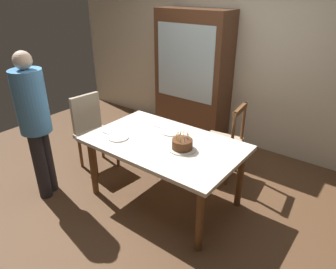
{
  "coord_description": "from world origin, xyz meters",
  "views": [
    {
      "loc": [
        1.75,
        -2.22,
        2.19
      ],
      "look_at": [
        0.05,
        0.0,
        0.82
      ],
      "focal_mm": 32.9,
      "sensor_mm": 36.0,
      "label": 1
    }
  ],
  "objects_px": {
    "plate_near_celebrant": "(118,137)",
    "chair_spindle_back": "(223,142)",
    "person_celebrant": "(35,119)",
    "china_cabinet": "(193,77)",
    "chair_upholstered": "(92,128)",
    "plate_far_side": "(171,132)",
    "dining_table": "(164,149)",
    "birthday_cake": "(182,145)"
  },
  "relations": [
    {
      "from": "plate_near_celebrant",
      "to": "chair_spindle_back",
      "type": "distance_m",
      "value": 1.29
    },
    {
      "from": "person_celebrant",
      "to": "china_cabinet",
      "type": "relative_size",
      "value": 0.86
    },
    {
      "from": "plate_near_celebrant",
      "to": "chair_upholstered",
      "type": "height_order",
      "value": "chair_upholstered"
    },
    {
      "from": "chair_upholstered",
      "to": "plate_far_side",
      "type": "bearing_deg",
      "value": 9.92
    },
    {
      "from": "person_celebrant",
      "to": "dining_table",
      "type": "bearing_deg",
      "value": 32.52
    },
    {
      "from": "china_cabinet",
      "to": "dining_table",
      "type": "bearing_deg",
      "value": -66.49
    },
    {
      "from": "birthday_cake",
      "to": "plate_near_celebrant",
      "type": "bearing_deg",
      "value": -162.9
    },
    {
      "from": "chair_spindle_back",
      "to": "chair_upholstered",
      "type": "distance_m",
      "value": 1.66
    },
    {
      "from": "dining_table",
      "to": "birthday_cake",
      "type": "distance_m",
      "value": 0.27
    },
    {
      "from": "dining_table",
      "to": "chair_spindle_back",
      "type": "relative_size",
      "value": 1.69
    },
    {
      "from": "plate_far_side",
      "to": "plate_near_celebrant",
      "type": "bearing_deg",
      "value": -128.82
    },
    {
      "from": "chair_spindle_back",
      "to": "china_cabinet",
      "type": "xyz_separation_m",
      "value": [
        -0.94,
        0.73,
        0.49
      ]
    },
    {
      "from": "dining_table",
      "to": "birthday_cake",
      "type": "bearing_deg",
      "value": -3.71
    },
    {
      "from": "person_celebrant",
      "to": "plate_near_celebrant",
      "type": "bearing_deg",
      "value": 35.71
    },
    {
      "from": "dining_table",
      "to": "plate_far_side",
      "type": "height_order",
      "value": "plate_far_side"
    },
    {
      "from": "chair_upholstered",
      "to": "china_cabinet",
      "type": "bearing_deg",
      "value": 71.36
    },
    {
      "from": "birthday_cake",
      "to": "chair_upholstered",
      "type": "relative_size",
      "value": 0.29
    },
    {
      "from": "plate_near_celebrant",
      "to": "person_celebrant",
      "type": "xyz_separation_m",
      "value": [
        -0.7,
        -0.5,
        0.2
      ]
    },
    {
      "from": "chair_spindle_back",
      "to": "person_celebrant",
      "type": "height_order",
      "value": "person_celebrant"
    },
    {
      "from": "birthday_cake",
      "to": "chair_upholstered",
      "type": "height_order",
      "value": "chair_upholstered"
    },
    {
      "from": "plate_far_side",
      "to": "birthday_cake",
      "type": "bearing_deg",
      "value": -37.01
    },
    {
      "from": "birthday_cake",
      "to": "chair_upholstered",
      "type": "xyz_separation_m",
      "value": [
        -1.43,
        0.05,
        -0.24
      ]
    },
    {
      "from": "birthday_cake",
      "to": "china_cabinet",
      "type": "relative_size",
      "value": 0.15
    },
    {
      "from": "chair_spindle_back",
      "to": "chair_upholstered",
      "type": "height_order",
      "value": "same"
    },
    {
      "from": "birthday_cake",
      "to": "plate_far_side",
      "type": "distance_m",
      "value": 0.4
    },
    {
      "from": "plate_far_side",
      "to": "chair_spindle_back",
      "type": "relative_size",
      "value": 0.23
    },
    {
      "from": "birthday_cake",
      "to": "chair_upholstered",
      "type": "distance_m",
      "value": 1.45
    },
    {
      "from": "plate_near_celebrant",
      "to": "chair_spindle_back",
      "type": "height_order",
      "value": "chair_spindle_back"
    },
    {
      "from": "chair_spindle_back",
      "to": "person_celebrant",
      "type": "distance_m",
      "value": 2.15
    },
    {
      "from": "china_cabinet",
      "to": "plate_near_celebrant",
      "type": "bearing_deg",
      "value": -82.48
    },
    {
      "from": "dining_table",
      "to": "birthday_cake",
      "type": "relative_size",
      "value": 5.74
    },
    {
      "from": "plate_far_side",
      "to": "person_celebrant",
      "type": "xyz_separation_m",
      "value": [
        -1.06,
        -0.95,
        0.2
      ]
    },
    {
      "from": "person_celebrant",
      "to": "birthday_cake",
      "type": "bearing_deg",
      "value": 27.3
    },
    {
      "from": "birthday_cake",
      "to": "chair_upholstered",
      "type": "bearing_deg",
      "value": 178.17
    },
    {
      "from": "plate_far_side",
      "to": "chair_upholstered",
      "type": "relative_size",
      "value": 0.23
    },
    {
      "from": "person_celebrant",
      "to": "chair_spindle_back",
      "type": "bearing_deg",
      "value": 47.81
    },
    {
      "from": "dining_table",
      "to": "person_celebrant",
      "type": "relative_size",
      "value": 0.99
    },
    {
      "from": "dining_table",
      "to": "china_cabinet",
      "type": "distance_m",
      "value": 1.73
    },
    {
      "from": "chair_upholstered",
      "to": "person_celebrant",
      "type": "relative_size",
      "value": 0.58
    },
    {
      "from": "person_celebrant",
      "to": "china_cabinet",
      "type": "xyz_separation_m",
      "value": [
        0.46,
        2.29,
        0.02
      ]
    },
    {
      "from": "plate_near_celebrant",
      "to": "chair_spindle_back",
      "type": "bearing_deg",
      "value": 56.02
    },
    {
      "from": "plate_near_celebrant",
      "to": "birthday_cake",
      "type": "bearing_deg",
      "value": 17.1
    }
  ]
}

